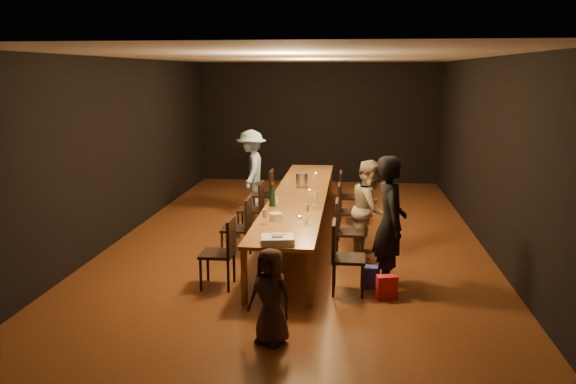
# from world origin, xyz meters

# --- Properties ---
(ground) EXTENTS (10.00, 10.00, 0.00)m
(ground) POSITION_xyz_m (0.00, 0.00, 0.00)
(ground) COLOR #452B11
(ground) RESTS_ON ground
(room_shell) EXTENTS (6.04, 10.04, 3.02)m
(room_shell) POSITION_xyz_m (0.00, 0.00, 2.08)
(room_shell) COLOR black
(room_shell) RESTS_ON ground
(table) EXTENTS (0.90, 6.00, 0.75)m
(table) POSITION_xyz_m (0.00, 0.00, 0.70)
(table) COLOR brown
(table) RESTS_ON ground
(chair_right_0) EXTENTS (0.42, 0.42, 0.93)m
(chair_right_0) POSITION_xyz_m (0.85, -2.40, 0.47)
(chair_right_0) COLOR black
(chair_right_0) RESTS_ON ground
(chair_right_1) EXTENTS (0.42, 0.42, 0.93)m
(chair_right_1) POSITION_xyz_m (0.85, -1.20, 0.47)
(chair_right_1) COLOR black
(chair_right_1) RESTS_ON ground
(chair_right_2) EXTENTS (0.42, 0.42, 0.93)m
(chair_right_2) POSITION_xyz_m (0.85, 0.00, 0.47)
(chair_right_2) COLOR black
(chair_right_2) RESTS_ON ground
(chair_right_3) EXTENTS (0.42, 0.42, 0.93)m
(chair_right_3) POSITION_xyz_m (0.85, 1.20, 0.47)
(chair_right_3) COLOR black
(chair_right_3) RESTS_ON ground
(chair_left_0) EXTENTS (0.42, 0.42, 0.93)m
(chair_left_0) POSITION_xyz_m (-0.85, -2.40, 0.47)
(chair_left_0) COLOR black
(chair_left_0) RESTS_ON ground
(chair_left_1) EXTENTS (0.42, 0.42, 0.93)m
(chair_left_1) POSITION_xyz_m (-0.85, -1.20, 0.47)
(chair_left_1) COLOR black
(chair_left_1) RESTS_ON ground
(chair_left_2) EXTENTS (0.42, 0.42, 0.93)m
(chair_left_2) POSITION_xyz_m (-0.85, 0.00, 0.47)
(chair_left_2) COLOR black
(chair_left_2) RESTS_ON ground
(chair_left_3) EXTENTS (0.42, 0.42, 0.93)m
(chair_left_3) POSITION_xyz_m (-0.85, 1.20, 0.47)
(chair_left_3) COLOR black
(chair_left_3) RESTS_ON ground
(woman_birthday) EXTENTS (0.50, 0.68, 1.75)m
(woman_birthday) POSITION_xyz_m (1.37, -2.18, 0.87)
(woman_birthday) COLOR black
(woman_birthday) RESTS_ON ground
(woman_tan) EXTENTS (0.71, 0.83, 1.49)m
(woman_tan) POSITION_xyz_m (1.15, -0.91, 0.74)
(woman_tan) COLOR tan
(woman_tan) RESTS_ON ground
(man_blue) EXTENTS (0.71, 1.11, 1.62)m
(man_blue) POSITION_xyz_m (-1.17, 1.90, 0.81)
(man_blue) COLOR #8AB6D5
(man_blue) RESTS_ON ground
(child) EXTENTS (0.59, 0.50, 1.02)m
(child) POSITION_xyz_m (0.06, -3.85, 0.51)
(child) COLOR #3B2621
(child) RESTS_ON ground
(gift_bag_red) EXTENTS (0.28, 0.19, 0.30)m
(gift_bag_red) POSITION_xyz_m (1.33, -2.55, 0.15)
(gift_bag_red) COLOR red
(gift_bag_red) RESTS_ON ground
(gift_bag_blue) EXTENTS (0.23, 0.16, 0.28)m
(gift_bag_blue) POSITION_xyz_m (1.14, -2.18, 0.14)
(gift_bag_blue) COLOR #2637A8
(gift_bag_blue) RESTS_ON ground
(birthday_cake) EXTENTS (0.44, 0.37, 0.09)m
(birthday_cake) POSITION_xyz_m (0.00, -2.81, 0.79)
(birthday_cake) COLOR white
(birthday_cake) RESTS_ON table
(plate_stack) EXTENTS (0.23, 0.23, 0.10)m
(plate_stack) POSITION_xyz_m (-0.17, -1.76, 0.80)
(plate_stack) COLOR white
(plate_stack) RESTS_ON table
(champagne_bottle) EXTENTS (0.10, 0.10, 0.38)m
(champagne_bottle) POSITION_xyz_m (-0.34, -0.93, 0.94)
(champagne_bottle) COLOR black
(champagne_bottle) RESTS_ON table
(ice_bucket) EXTENTS (0.22, 0.22, 0.24)m
(ice_bucket) POSITION_xyz_m (-0.02, 0.63, 0.87)
(ice_bucket) COLOR silver
(ice_bucket) RESTS_ON table
(wineglass_0) EXTENTS (0.06, 0.06, 0.21)m
(wineglass_0) POSITION_xyz_m (-0.29, -1.96, 0.85)
(wineglass_0) COLOR beige
(wineglass_0) RESTS_ON table
(wineglass_1) EXTENTS (0.06, 0.06, 0.21)m
(wineglass_1) POSITION_xyz_m (0.25, -1.60, 0.85)
(wineglass_1) COLOR beige
(wineglass_1) RESTS_ON table
(wineglass_2) EXTENTS (0.06, 0.06, 0.21)m
(wineglass_2) POSITION_xyz_m (-0.23, -1.17, 0.85)
(wineglass_2) COLOR silver
(wineglass_2) RESTS_ON table
(wineglass_3) EXTENTS (0.06, 0.06, 0.21)m
(wineglass_3) POSITION_xyz_m (0.32, -0.81, 0.85)
(wineglass_3) COLOR beige
(wineglass_3) RESTS_ON table
(wineglass_4) EXTENTS (0.06, 0.06, 0.21)m
(wineglass_4) POSITION_xyz_m (-0.24, 0.18, 0.85)
(wineglass_4) COLOR silver
(wineglass_4) RESTS_ON table
(wineglass_5) EXTENTS (0.06, 0.06, 0.21)m
(wineglass_5) POSITION_xyz_m (0.20, 0.82, 0.85)
(wineglass_5) COLOR silver
(wineglass_5) RESTS_ON table
(tealight_near) EXTENTS (0.05, 0.05, 0.03)m
(tealight_near) POSITION_xyz_m (0.15, -1.61, 0.77)
(tealight_near) COLOR #B2B7B2
(tealight_near) RESTS_ON table
(tealight_mid) EXTENTS (0.05, 0.05, 0.03)m
(tealight_mid) POSITION_xyz_m (0.15, 0.20, 0.77)
(tealight_mid) COLOR #B2B7B2
(tealight_mid) RESTS_ON table
(tealight_far) EXTENTS (0.05, 0.05, 0.03)m
(tealight_far) POSITION_xyz_m (0.15, 1.85, 0.77)
(tealight_far) COLOR #B2B7B2
(tealight_far) RESTS_ON table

